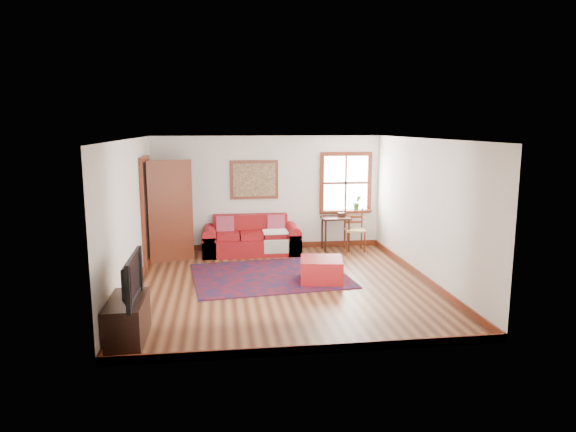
{
  "coord_description": "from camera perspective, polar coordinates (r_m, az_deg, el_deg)",
  "views": [
    {
      "loc": [
        -1.06,
        -8.44,
        2.71
      ],
      "look_at": [
        0.16,
        0.6,
        1.1
      ],
      "focal_mm": 32.0,
      "sensor_mm": 36.0,
      "label": 1
    }
  ],
  "objects": [
    {
      "name": "persian_rug",
      "position": [
        9.45,
        -2.04,
        -6.62
      ],
      "size": [
        2.96,
        2.47,
        0.02
      ],
      "primitive_type": "cube",
      "rotation": [
        0.0,
        0.0,
        0.11
      ],
      "color": "#540C13",
      "rests_on": "ground"
    },
    {
      "name": "ladder_back_chair",
      "position": [
        11.35,
        7.38,
        -1.3
      ],
      "size": [
        0.47,
        0.45,
        0.93
      ],
      "color": "tan",
      "rests_on": "ground"
    },
    {
      "name": "ground",
      "position": [
        8.93,
        -0.49,
        -7.69
      ],
      "size": [
        5.5,
        5.5,
        0.0
      ],
      "primitive_type": "plane",
      "color": "#432012",
      "rests_on": "ground"
    },
    {
      "name": "room_envelope",
      "position": [
        8.58,
        -0.52,
        2.9
      ],
      "size": [
        5.04,
        5.54,
        2.52
      ],
      "color": "silver",
      "rests_on": "ground"
    },
    {
      "name": "framed_artwork",
      "position": [
        11.24,
        -3.77,
        4.04
      ],
      "size": [
        1.05,
        0.07,
        0.85
      ],
      "color": "maroon",
      "rests_on": "ground"
    },
    {
      "name": "side_table",
      "position": [
        11.3,
        5.3,
        -0.75
      ],
      "size": [
        0.62,
        0.46,
        0.74
      ],
      "color": "black",
      "rests_on": "ground"
    },
    {
      "name": "doorway",
      "position": [
        10.41,
        -13.9,
        0.63
      ],
      "size": [
        0.89,
        1.08,
        2.14
      ],
      "color": "black",
      "rests_on": "ground"
    },
    {
      "name": "candle_hurricane",
      "position": [
        7.18,
        -16.67,
        -7.24
      ],
      "size": [
        0.12,
        0.12,
        0.18
      ],
      "color": "silver",
      "rests_on": "media_cabinet"
    },
    {
      "name": "media_cabinet",
      "position": [
        6.96,
        -17.41,
        -10.97
      ],
      "size": [
        0.45,
        1.0,
        0.55
      ],
      "primitive_type": "cube",
      "color": "black",
      "rests_on": "ground"
    },
    {
      "name": "window",
      "position": [
        11.58,
        6.58,
        2.99
      ],
      "size": [
        1.18,
        0.2,
        1.38
      ],
      "color": "white",
      "rests_on": "ground"
    },
    {
      "name": "red_leather_sofa",
      "position": [
        11.07,
        -4.08,
        -2.77
      ],
      "size": [
        2.07,
        0.86,
        0.81
      ],
      "color": "maroon",
      "rests_on": "ground"
    },
    {
      "name": "red_ottoman",
      "position": [
        9.09,
        3.73,
        -6.01
      ],
      "size": [
        0.84,
        0.84,
        0.41
      ],
      "primitive_type": "cube",
      "rotation": [
        0.0,
        0.0,
        -0.17
      ],
      "color": "maroon",
      "rests_on": "ground"
    },
    {
      "name": "television",
      "position": [
        6.71,
        -17.59,
        -6.63
      ],
      "size": [
        0.13,
        1.03,
        0.59
      ],
      "primitive_type": "imported",
      "rotation": [
        0.0,
        0.0,
        1.57
      ],
      "color": "black",
      "rests_on": "media_cabinet"
    }
  ]
}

